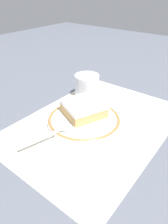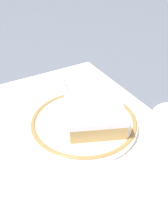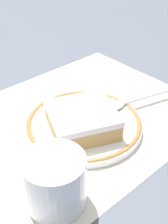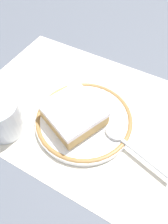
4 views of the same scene
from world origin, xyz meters
The scene contains 7 objects.
ground_plane centered at (0.00, 0.00, 0.00)m, with size 2.40×2.40×0.00m, color #4C515B.
placemat centered at (0.00, 0.00, 0.00)m, with size 0.49×0.35×0.00m, color beige.
plate centered at (-0.02, 0.03, 0.01)m, with size 0.20×0.20×0.01m.
cake_slice centered at (0.00, 0.04, 0.03)m, with size 0.13×0.13×0.04m.
spoon centered at (-0.11, 0.04, 0.02)m, with size 0.14×0.05×0.01m.
cup centered at (0.11, 0.12, 0.03)m, with size 0.08×0.08×0.07m.
napkin centered at (0.15, 0.00, 0.00)m, with size 0.12×0.10×0.00m, color white.
Camera 4 is at (-0.14, 0.24, 0.36)m, focal length 34.14 mm.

